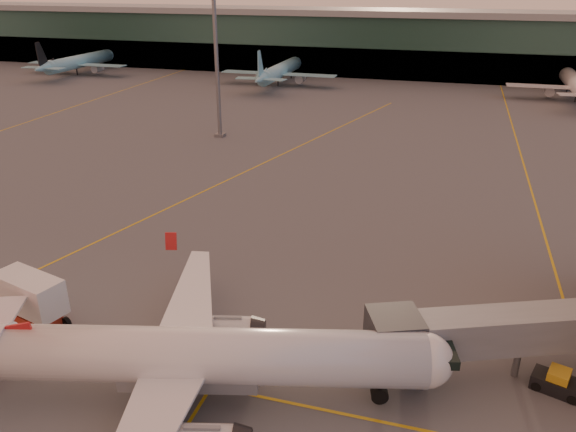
# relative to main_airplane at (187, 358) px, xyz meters

# --- Properties ---
(ground) EXTENTS (600.00, 600.00, 0.00)m
(ground) POSITION_rel_main_airplane_xyz_m (-4.19, -3.42, -3.42)
(ground) COLOR #4C4F54
(ground) RESTS_ON ground
(taxi_markings) EXTENTS (100.12, 173.00, 0.01)m
(taxi_markings) POSITION_rel_main_airplane_xyz_m (-11.52, 41.07, -3.42)
(taxi_markings) COLOR gold
(taxi_markings) RESTS_ON ground
(terminal) EXTENTS (400.00, 20.00, 17.60)m
(terminal) POSITION_rel_main_airplane_xyz_m (-4.19, 138.37, 5.34)
(terminal) COLOR #19382D
(terminal) RESTS_ON ground
(mast_west_near) EXTENTS (2.40, 2.40, 25.60)m
(mast_west_near) POSITION_rel_main_airplane_xyz_m (-24.19, 62.58, 11.44)
(mast_west_near) COLOR slate
(mast_west_near) RESTS_ON ground
(distant_aircraft_row) EXTENTS (350.00, 34.00, 13.00)m
(distant_aircraft_row) POSITION_rel_main_airplane_xyz_m (6.64, 114.58, -3.42)
(distant_aircraft_row) COLOR #7FC3D5
(distant_aircraft_row) RESTS_ON ground
(main_airplane) EXTENTS (34.40, 31.35, 10.53)m
(main_airplane) POSITION_rel_main_airplane_xyz_m (0.00, 0.00, 0.00)
(main_airplane) COLOR white
(main_airplane) RESTS_ON ground
(jet_bridge) EXTENTS (21.67, 11.40, 5.41)m
(jet_bridge) POSITION_rel_main_airplane_xyz_m (22.09, 9.36, 0.22)
(jet_bridge) COLOR slate
(jet_bridge) RESTS_ON ground
(catering_truck) EXTENTS (6.36, 4.01, 4.58)m
(catering_truck) POSITION_rel_main_airplane_xyz_m (-15.55, 4.17, -0.82)
(catering_truck) COLOR #A22817
(catering_truck) RESTS_ON ground
(pushback_tug) EXTENTS (3.59, 2.64, 1.65)m
(pushback_tug) POSITION_rel_main_airplane_xyz_m (23.53, 7.87, -2.75)
(pushback_tug) COLOR black
(pushback_tug) RESTS_ON ground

